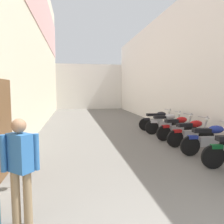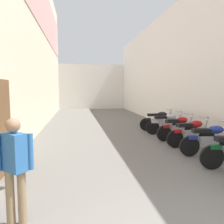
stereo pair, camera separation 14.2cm
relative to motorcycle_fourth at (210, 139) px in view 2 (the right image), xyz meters
name	(u,v)px [view 2 (the right image)]	position (x,y,z in m)	size (l,w,h in m)	color
ground_plane	(110,131)	(-2.34, 4.36, -0.50)	(36.70, 36.70, 0.00)	#66635E
building_left	(38,40)	(-5.81, 6.33, 4.03)	(0.45, 20.70, 8.97)	beige
building_right	(165,70)	(1.14, 6.35, 2.61)	(0.45, 20.70, 6.21)	silver
building_far_end	(91,87)	(-2.34, 17.71, 1.75)	(9.56, 2.00, 4.50)	silver
motorcycle_fourth	(210,139)	(0.00, 0.00, 0.00)	(1.85, 0.58, 1.04)	black
motorcycle_fifth	(192,132)	(0.00, 1.09, 0.00)	(1.85, 0.58, 1.04)	black
motorcycle_sixth	(178,127)	(0.00, 2.11, 0.00)	(1.84, 0.58, 1.04)	black
motorcycle_seventh	(167,123)	(0.00, 3.24, 0.00)	(1.85, 0.58, 1.04)	black
motorcycle_eighth	(159,120)	(0.00, 4.22, 0.00)	(1.85, 0.58, 1.04)	black
pedestrian_by_doorway	(15,164)	(-4.79, -2.76, 0.42)	(0.52, 0.37, 1.57)	#8C7251
umbrella_leaning	(10,156)	(-5.22, -1.50, 0.18)	(0.20, 0.35, 0.97)	#4C4C4C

